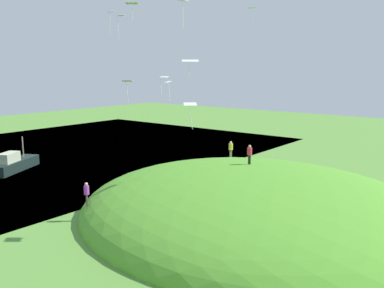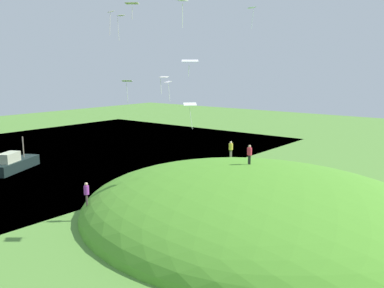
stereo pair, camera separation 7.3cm
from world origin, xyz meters
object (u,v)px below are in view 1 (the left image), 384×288
person_watching_kites (231,147)px  kite_4 (132,4)px  person_on_hilltop (250,152)px  kite_3 (190,61)px  mooring_post (123,192)px  boat_on_lake (14,164)px  kite_10 (127,82)px  kite_1 (252,9)px  kite_9 (168,84)px  person_near_shore (87,191)px  kite_8 (111,14)px  kite_7 (181,2)px  kite_11 (121,18)px  kite_0 (190,105)px  kite_12 (164,78)px

person_watching_kites → kite_4: 19.03m
person_on_hilltop → kite_3: kite_3 is taller
kite_4 → mooring_post: 17.71m
boat_on_lake → kite_10: kite_10 is taller
kite_3 → kite_10: bearing=171.6°
kite_1 → kite_10: size_ratio=0.91×
kite_9 → person_near_shore: bearing=-140.6°
person_near_shore → kite_8: size_ratio=0.90×
kite_4 → kite_7: (5.39, -1.24, -0.52)m
kite_7 → kite_11: 14.11m
person_on_hilltop → kite_9: 9.21m
kite_9 → mooring_post: kite_9 is taller
boat_on_lake → person_near_shore: (20.06, -5.14, 1.61)m
boat_on_lake → kite_8: size_ratio=3.58×
kite_7 → kite_10: bearing=157.3°
boat_on_lake → kite_0: kite_0 is taller
kite_1 → mooring_post: (-11.24, -3.60, -15.89)m
person_on_hilltop → kite_7: (1.06, -10.18, 10.74)m
person_near_shore → boat_on_lake: bearing=30.0°
person_watching_kites → kite_9: kite_9 is taller
person_on_hilltop → kite_9: kite_9 is taller
person_near_shore → mooring_post: bearing=-22.9°
boat_on_lake → kite_0: bearing=66.4°
kite_10 → kite_12: 3.01m
kite_4 → kite_11: kite_11 is taller
person_watching_kites → kite_1: 15.05m
kite_1 → kite_4: 9.45m
kite_1 → kite_3: 8.05m
kite_7 → kite_0: bearing=124.7°
person_on_hilltop → kite_7: 14.83m
kite_11 → mooring_post: 15.86m
kite_4 → kite_7: 5.56m
kite_4 → kite_10: kite_4 is taller
kite_8 → kite_10: bearing=-21.0°
kite_7 → mooring_post: kite_7 is taller
kite_8 → kite_12: size_ratio=1.44×
kite_0 → kite_9: kite_9 is taller
kite_10 → kite_11: bearing=141.8°
boat_on_lake → kite_10: bearing=58.8°
kite_3 → mooring_post: 16.31m
person_on_hilltop → mooring_post: size_ratio=2.01×
person_on_hilltop → kite_1: kite_1 is taller
person_on_hilltop → person_near_shore: 13.57m
boat_on_lake → kite_0: 26.25m
kite_9 → kite_10: (-4.12, -0.27, 0.02)m
kite_11 → kite_12: (5.55, -0.56, -5.23)m
kite_0 → mooring_post: (-7.42, -0.75, -8.46)m
kite_3 → kite_11: kite_11 is taller
person_on_hilltop → person_near_shore: bearing=-157.4°
boat_on_lake → person_watching_kites: bearing=87.6°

